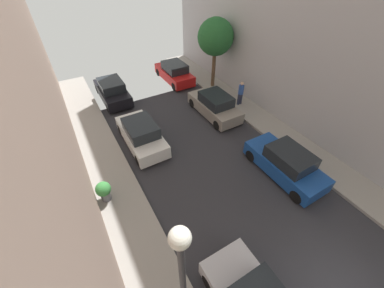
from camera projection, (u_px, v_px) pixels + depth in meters
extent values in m
cylinder|color=black|center=(210.00, 283.00, 7.91)|extent=(0.22, 0.64, 0.64)
cylinder|color=black|center=(245.00, 260.00, 8.50)|extent=(0.22, 0.64, 0.64)
cube|color=white|center=(141.00, 136.00, 13.49)|extent=(1.76, 4.20, 0.76)
cube|color=#1E2328|center=(141.00, 128.00, 12.93)|extent=(1.56, 2.10, 0.64)
cylinder|color=black|center=(121.00, 129.00, 14.35)|extent=(0.22, 0.64, 0.64)
cylinder|color=black|center=(145.00, 122.00, 14.94)|extent=(0.22, 0.64, 0.64)
cylinder|color=black|center=(139.00, 160.00, 12.34)|extent=(0.22, 0.64, 0.64)
cylinder|color=black|center=(165.00, 150.00, 12.93)|extent=(0.22, 0.64, 0.64)
cube|color=black|center=(113.00, 93.00, 17.35)|extent=(1.76, 4.20, 0.76)
cube|color=#1E2328|center=(111.00, 85.00, 16.79)|extent=(1.56, 2.10, 0.64)
cylinder|color=black|center=(98.00, 89.00, 18.22)|extent=(0.22, 0.64, 0.64)
cylinder|color=black|center=(118.00, 85.00, 18.81)|extent=(0.22, 0.64, 0.64)
cylinder|color=black|center=(109.00, 108.00, 16.20)|extent=(0.22, 0.64, 0.64)
cylinder|color=black|center=(130.00, 102.00, 16.79)|extent=(0.22, 0.64, 0.64)
cube|color=#194799|center=(284.00, 165.00, 11.75)|extent=(1.76, 4.20, 0.76)
cube|color=#1E2328|center=(291.00, 157.00, 11.19)|extent=(1.56, 2.10, 0.64)
cylinder|color=black|center=(251.00, 156.00, 12.61)|extent=(0.22, 0.64, 0.64)
cylinder|color=black|center=(272.00, 146.00, 13.20)|extent=(0.22, 0.64, 0.64)
cylinder|color=black|center=(297.00, 196.00, 10.60)|extent=(0.22, 0.64, 0.64)
cylinder|color=black|center=(319.00, 183.00, 11.19)|extent=(0.22, 0.64, 0.64)
cube|color=gray|center=(214.00, 107.00, 15.84)|extent=(1.76, 4.20, 0.76)
cube|color=#1E2328|center=(216.00, 99.00, 15.28)|extent=(1.56, 2.10, 0.64)
cylinder|color=black|center=(193.00, 103.00, 16.71)|extent=(0.22, 0.64, 0.64)
cylinder|color=black|center=(211.00, 97.00, 17.30)|extent=(0.22, 0.64, 0.64)
cylinder|color=black|center=(217.00, 125.00, 14.69)|extent=(0.22, 0.64, 0.64)
cylinder|color=black|center=(237.00, 118.00, 15.28)|extent=(0.22, 0.64, 0.64)
cube|color=red|center=(174.00, 74.00, 19.73)|extent=(1.76, 4.20, 0.76)
cube|color=#1E2328|center=(175.00, 67.00, 19.17)|extent=(1.56, 2.10, 0.64)
cylinder|color=black|center=(159.00, 72.00, 20.60)|extent=(0.22, 0.64, 0.64)
cylinder|color=black|center=(174.00, 69.00, 21.19)|extent=(0.22, 0.64, 0.64)
cylinder|color=black|center=(175.00, 87.00, 18.58)|extent=(0.22, 0.64, 0.64)
cylinder|color=black|center=(191.00, 82.00, 19.17)|extent=(0.22, 0.64, 0.64)
cylinder|color=#2D334C|center=(239.00, 99.00, 16.62)|extent=(0.18, 0.18, 0.82)
cylinder|color=#2D334C|center=(241.00, 98.00, 16.70)|extent=(0.18, 0.18, 0.82)
cylinder|color=#3359B2|center=(241.00, 90.00, 16.18)|extent=(0.36, 0.36, 0.64)
sphere|color=tan|center=(242.00, 84.00, 15.88)|extent=(0.24, 0.24, 0.24)
cylinder|color=brown|center=(213.00, 69.00, 18.18)|extent=(0.28, 0.28, 2.79)
sphere|color=#23602D|center=(216.00, 37.00, 16.62)|extent=(2.59, 2.59, 2.59)
cylinder|color=slate|center=(106.00, 196.00, 10.57)|extent=(0.43, 0.43, 0.44)
sphere|color=#38843D|center=(103.00, 189.00, 10.25)|extent=(0.67, 0.67, 0.67)
sphere|color=white|center=(180.00, 238.00, 4.12)|extent=(0.44, 0.44, 0.44)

